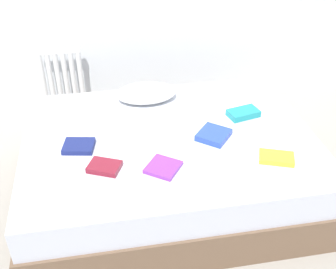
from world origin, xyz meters
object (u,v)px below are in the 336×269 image
textbook_maroon (105,167)px  textbook_teal (243,113)px  textbook_yellow (276,158)px  bed (169,165)px  textbook_purple (163,167)px  textbook_navy (79,146)px  textbook_blue (214,135)px  pillow (146,93)px  radiator (62,78)px

textbook_maroon → textbook_teal: bearing=48.0°
textbook_yellow → textbook_maroon: bearing=-164.7°
bed → textbook_purple: (-0.10, -0.34, 0.26)m
textbook_navy → textbook_purple: size_ratio=1.03×
textbook_yellow → textbook_blue: bearing=156.5°
textbook_teal → textbook_blue: (-0.29, -0.23, -0.00)m
pillow → textbook_teal: 0.76m
textbook_maroon → textbook_yellow: bearing=19.4°
radiator → pillow: radiator is taller
textbook_purple → bed: bearing=19.5°
radiator → textbook_navy: bearing=-83.1°
textbook_teal → textbook_purple: size_ratio=1.17×
pillow → textbook_teal: size_ratio=2.10×
textbook_maroon → textbook_purple: textbook_maroon is taller
radiator → textbook_blue: 1.65m
radiator → textbook_teal: size_ratio=2.51×
textbook_maroon → radiator: bearing=126.3°
textbook_navy → textbook_blue: (0.90, -0.04, 0.00)m
pillow → textbook_purple: bearing=-91.1°
textbook_navy → textbook_yellow: 1.26m
textbook_maroon → textbook_yellow: textbook_maroon is taller
textbook_yellow → textbook_purple: bearing=-162.4°
pillow → textbook_teal: (0.66, -0.37, -0.03)m
bed → radiator: 1.43m
textbook_yellow → pillow: bearing=147.9°
textbook_purple → textbook_navy: bearing=94.3°
pillow → textbook_yellow: 1.15m
bed → textbook_maroon: bearing=-148.2°
bed → textbook_teal: textbook_teal is taller
textbook_teal → textbook_blue: size_ratio=1.09×
textbook_navy → textbook_teal: (1.18, 0.19, 0.01)m
textbook_navy → textbook_maroon: 0.29m
pillow → textbook_navy: 0.77m
bed → textbook_purple: 0.44m
textbook_navy → textbook_teal: size_ratio=0.88×
textbook_navy → bed: bearing=13.9°
radiator → textbook_teal: radiator is taller
textbook_blue → radiator: bearing=79.3°
bed → radiator: size_ratio=3.62×
bed → pillow: pillow is taller
textbook_yellow → radiator: bearing=151.5°
textbook_maroon → textbook_purple: size_ratio=1.00×
textbook_navy → radiator: bearing=107.8°
pillow → textbook_purple: 0.88m
textbook_teal → textbook_yellow: 0.54m
textbook_navy → textbook_teal: bearing=20.2°
textbook_blue → pillow: bearing=71.7°
bed → radiator: bearing=122.1°
textbook_navy → textbook_teal: textbook_teal is taller
radiator → textbook_navy: radiator is taller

